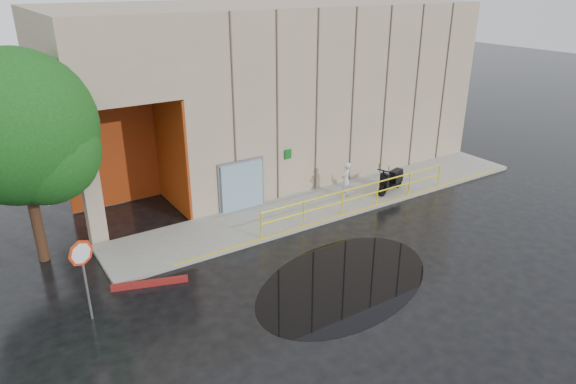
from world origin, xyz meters
The scene contains 10 objects.
ground centered at (0.00, 0.00, 0.00)m, with size 120.00×120.00×0.00m, color black.
sidewalk centered at (4.00, 4.50, 0.07)m, with size 20.00×3.00×0.15m, color gray.
building centered at (5.10, 10.98, 4.21)m, with size 20.00×10.17×8.00m.
guardrail centered at (4.25, 3.15, 0.68)m, with size 9.56×0.06×1.03m.
person centered at (4.61, 4.53, 0.94)m, with size 0.57×0.38×1.57m, color silver.
scooter centered at (6.67, 3.84, 1.00)m, with size 1.97×1.12×1.49m.
stop_sign centered at (-6.98, 1.72, 1.86)m, with size 0.72×0.34×2.56m.
red_curb centered at (-5.00, 2.50, 0.09)m, with size 2.40×0.18×0.18m, color maroon.
puddle centered at (0.38, -0.68, 0.00)m, with size 7.03×4.33×0.01m, color black.
tree_near centered at (-7.40, 5.98, 4.58)m, with size 4.96×4.96×7.25m.
Camera 1 is at (-8.91, -11.63, 9.10)m, focal length 32.00 mm.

